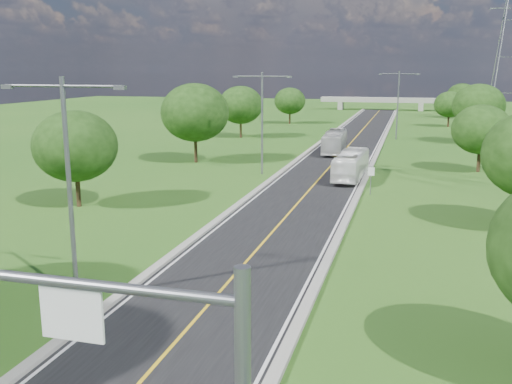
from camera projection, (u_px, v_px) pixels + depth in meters
ground at (341, 155)px, 69.64m from camera, size 260.00×260.00×0.00m
road at (346, 148)px, 75.28m from camera, size 8.00×150.00×0.06m
curb_left at (314, 147)px, 76.37m from camera, size 0.50×150.00×0.22m
curb_right at (379, 149)px, 74.17m from camera, size 0.50×150.00×0.22m
signal_mast at (129, 378)px, 10.16m from camera, size 8.54×0.33×7.20m
speed_limit_sign at (371, 176)px, 47.20m from camera, size 0.55×0.09×2.40m
overpass at (380, 101)px, 144.52m from camera, size 30.00×3.00×3.20m
streetlight_near_left at (68, 172)px, 24.70m from camera, size 5.90×0.25×10.00m
streetlight_mid_left at (262, 114)px, 55.80m from camera, size 5.90×0.25×10.00m
streetlight_far_right at (398, 99)px, 83.79m from camera, size 5.90×0.25×10.00m
power_tower_far at (511, 50)px, 111.77m from camera, size 9.00×6.40×28.00m
tree_lb at (75, 146)px, 42.64m from camera, size 6.30×6.30×7.33m
tree_lc at (195, 113)px, 62.92m from camera, size 7.56×7.56×8.79m
tree_ld at (241, 105)px, 86.18m from camera, size 6.72×6.72×7.82m
tree_le at (290, 101)px, 108.29m from camera, size 5.88×5.88×6.84m
tree_rc at (481, 129)px, 57.29m from camera, size 5.88×5.88×6.84m
tree_rd at (479, 106)px, 79.20m from camera, size 7.14×7.14×8.30m
tree_re at (450, 104)px, 102.72m from camera, size 5.46×5.46×6.35m
tree_rf at (462, 96)px, 120.53m from camera, size 6.30×6.30×7.33m
bus_outbound at (351, 165)px, 54.11m from camera, size 2.64×9.55×2.63m
bus_inbound at (335, 142)px, 70.86m from camera, size 2.69×9.92×2.74m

